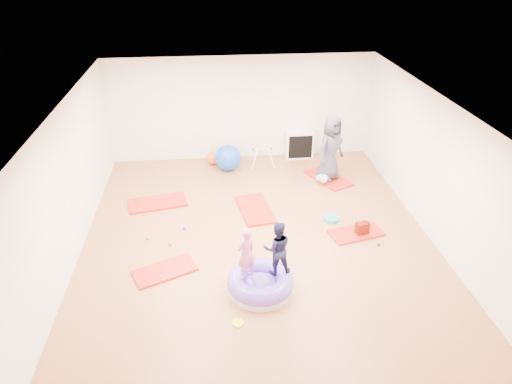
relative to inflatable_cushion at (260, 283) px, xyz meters
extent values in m
cube|color=#9E6832|center=(0.12, 1.59, -0.14)|extent=(7.00, 8.00, 0.01)
cube|color=white|center=(0.12, 1.59, 2.66)|extent=(7.00, 8.00, 0.01)
cube|color=white|center=(0.12, 5.59, 1.26)|extent=(7.00, 0.01, 2.80)
cube|color=white|center=(0.12, -2.41, 1.26)|extent=(7.00, 0.01, 2.80)
cube|color=white|center=(-3.38, 1.59, 1.26)|extent=(0.01, 8.00, 2.80)
cube|color=white|center=(3.62, 1.59, 1.26)|extent=(0.01, 8.00, 2.80)
cube|color=red|center=(-1.69, 0.67, -0.12)|extent=(1.26, 0.97, 0.05)
cube|color=red|center=(-2.03, 3.18, -0.12)|extent=(1.41, 0.91, 0.05)
cube|color=red|center=(0.18, 2.65, -0.12)|extent=(0.85, 1.39, 0.05)
cube|color=red|center=(2.17, 1.50, -0.12)|extent=(1.19, 0.80, 0.05)
cube|color=red|center=(2.19, 3.99, -0.12)|extent=(1.11, 1.41, 0.05)
cylinder|color=silver|center=(0.00, 0.00, -0.08)|extent=(1.12, 1.12, 0.13)
torus|color=#674BCC|center=(0.00, 0.00, 0.04)|extent=(1.16, 1.16, 0.31)
ellipsoid|color=#674BCC|center=(0.00, 0.00, -0.03)|extent=(0.62, 0.62, 0.28)
imported|color=pink|center=(-0.24, 0.02, 0.69)|extent=(0.43, 0.41, 1.00)
imported|color=#191A3E|center=(0.30, 0.10, 0.70)|extent=(0.49, 0.38, 1.00)
imported|color=#3B3B49|center=(2.18, 3.96, 0.72)|extent=(0.94, 0.89, 1.62)
ellipsoid|color=#7EBACE|center=(1.98, 3.77, 0.01)|extent=(0.35, 0.23, 0.20)
sphere|color=#D5AE97|center=(1.98, 3.61, 0.04)|extent=(0.16, 0.16, 0.16)
sphere|color=green|center=(-2.11, 1.75, -0.11)|extent=(0.07, 0.07, 0.07)
sphere|color=green|center=(-1.65, 1.50, -0.11)|extent=(0.07, 0.07, 0.07)
sphere|color=#F5FF09|center=(-2.41, 2.88, -0.11)|extent=(0.07, 0.07, 0.07)
sphere|color=#F5140B|center=(-1.66, 2.93, -0.11)|extent=(0.07, 0.07, 0.07)
sphere|color=blue|center=(-1.38, 2.04, -0.11)|extent=(0.07, 0.07, 0.07)
sphere|color=blue|center=(2.49, 1.06, -0.11)|extent=(0.07, 0.07, 0.07)
sphere|color=blue|center=(0.67, 1.78, -0.11)|extent=(0.07, 0.07, 0.07)
sphere|color=blue|center=(-0.31, 4.79, 0.20)|extent=(0.69, 0.69, 0.69)
sphere|color=#F25B24|center=(-0.70, 5.18, 0.04)|extent=(0.36, 0.36, 0.36)
cylinder|color=white|center=(0.38, 4.76, 0.12)|extent=(0.18, 0.19, 0.49)
cylinder|color=white|center=(0.38, 5.18, 0.12)|extent=(0.18, 0.19, 0.49)
cylinder|color=white|center=(0.84, 4.76, 0.12)|extent=(0.18, 0.19, 0.49)
cylinder|color=white|center=(0.84, 5.18, 0.12)|extent=(0.18, 0.19, 0.49)
cylinder|color=white|center=(0.61, 4.97, 0.34)|extent=(0.48, 0.03, 0.03)
sphere|color=#F5140B|center=(0.37, 4.97, 0.34)|extent=(0.06, 0.06, 0.06)
sphere|color=blue|center=(0.85, 4.97, 0.34)|extent=(0.06, 0.06, 0.06)
cube|color=white|center=(1.70, 5.39, 0.24)|extent=(0.76, 0.37, 0.76)
cube|color=black|center=(1.70, 5.21, 0.24)|extent=(0.65, 0.02, 0.65)
cube|color=white|center=(1.70, 5.33, 0.24)|extent=(0.02, 0.26, 0.66)
cube|color=white|center=(1.70, 5.33, 0.24)|extent=(0.66, 0.26, 0.02)
cylinder|color=teal|center=(1.79, 2.07, -0.11)|extent=(0.33, 0.33, 0.07)
cube|color=#AB1905|center=(2.27, 1.45, 0.01)|extent=(0.28, 0.20, 0.30)
cylinder|color=#F5FF09|center=(-0.44, -0.77, -0.13)|extent=(0.18, 0.18, 0.03)
camera|label=1|loc=(-0.72, -6.08, 5.22)|focal=32.00mm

